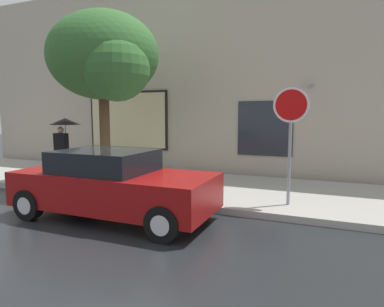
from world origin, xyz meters
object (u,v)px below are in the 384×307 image
(fire_hydrant, at_px, (141,179))
(street_tree, at_px, (105,59))
(pedestrian_with_umbrella, at_px, (64,130))
(stop_sign, at_px, (291,123))
(parked_car, at_px, (113,185))

(fire_hydrant, xyz_separation_m, street_tree, (-1.54, 0.68, 3.23))
(pedestrian_with_umbrella, xyz_separation_m, stop_sign, (7.44, -1.11, 0.32))
(pedestrian_with_umbrella, height_order, stop_sign, stop_sign)
(parked_car, xyz_separation_m, street_tree, (-1.85, 2.32, 3.03))
(fire_hydrant, relative_size, street_tree, 0.15)
(parked_car, height_order, stop_sign, stop_sign)
(parked_car, distance_m, fire_hydrant, 1.68)
(fire_hydrant, distance_m, street_tree, 3.64)
(parked_car, height_order, pedestrian_with_umbrella, pedestrian_with_umbrella)
(parked_car, distance_m, pedestrian_with_umbrella, 5.16)
(street_tree, relative_size, stop_sign, 1.91)
(pedestrian_with_umbrella, height_order, street_tree, street_tree)
(street_tree, distance_m, stop_sign, 5.48)
(parked_car, distance_m, stop_sign, 4.02)
(parked_car, xyz_separation_m, pedestrian_with_umbrella, (-4.11, 2.97, 0.96))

